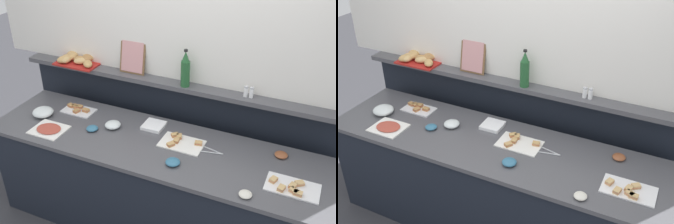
% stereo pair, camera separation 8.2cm
% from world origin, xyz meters
% --- Properties ---
extents(ground_plane, '(12.00, 12.00, 0.00)m').
position_xyz_m(ground_plane, '(0.00, 0.60, 0.00)').
color(ground_plane, '#38383D').
extents(buffet_counter, '(2.74, 0.75, 0.88)m').
position_xyz_m(buffet_counter, '(0.00, 0.00, 0.44)').
color(buffet_counter, black).
rests_on(buffet_counter, ground_plane).
extents(back_ledge_unit, '(3.02, 0.22, 1.19)m').
position_xyz_m(back_ledge_unit, '(0.00, 0.55, 0.63)').
color(back_ledge_unit, black).
rests_on(back_ledge_unit, ground_plane).
extents(sandwich_platter_front, '(0.34, 0.22, 0.04)m').
position_xyz_m(sandwich_platter_front, '(0.20, 0.08, 0.89)').
color(sandwich_platter_front, white).
rests_on(sandwich_platter_front, buffet_counter).
extents(sandwich_platter_rear, '(0.35, 0.20, 0.04)m').
position_xyz_m(sandwich_platter_rear, '(1.06, -0.10, 0.89)').
color(sandwich_platter_rear, white).
rests_on(sandwich_platter_rear, buffet_counter).
extents(sandwich_platter_side, '(0.29, 0.17, 0.04)m').
position_xyz_m(sandwich_platter_side, '(-0.83, 0.17, 0.90)').
color(sandwich_platter_side, silver).
rests_on(sandwich_platter_side, buffet_counter).
extents(cold_cuts_platter, '(0.28, 0.23, 0.02)m').
position_xyz_m(cold_cuts_platter, '(-0.86, -0.19, 0.89)').
color(cold_cuts_platter, white).
rests_on(cold_cuts_platter, buffet_counter).
extents(glass_bowl_large, '(0.18, 0.18, 0.07)m').
position_xyz_m(glass_bowl_large, '(-1.05, -0.02, 0.92)').
color(glass_bowl_large, silver).
rests_on(glass_bowl_large, buffet_counter).
extents(glass_bowl_medium, '(0.13, 0.13, 0.05)m').
position_xyz_m(glass_bowl_medium, '(-0.41, 0.06, 0.91)').
color(glass_bowl_medium, silver).
rests_on(glass_bowl_medium, buffet_counter).
extents(condiment_bowl_teal, '(0.11, 0.11, 0.04)m').
position_xyz_m(condiment_bowl_teal, '(0.24, -0.18, 0.90)').
color(condiment_bowl_teal, teal).
rests_on(condiment_bowl_teal, buffet_counter).
extents(condiment_bowl_red, '(0.09, 0.09, 0.03)m').
position_xyz_m(condiment_bowl_red, '(0.80, -0.29, 0.90)').
color(condiment_bowl_red, silver).
rests_on(condiment_bowl_red, buffet_counter).
extents(condiment_bowl_dark, '(0.10, 0.10, 0.03)m').
position_xyz_m(condiment_bowl_dark, '(-0.54, -0.04, 0.90)').
color(condiment_bowl_dark, teal).
rests_on(condiment_bowl_dark, buffet_counter).
extents(condiment_bowl_cream, '(0.10, 0.10, 0.03)m').
position_xyz_m(condiment_bowl_cream, '(0.93, 0.23, 0.90)').
color(condiment_bowl_cream, brown).
rests_on(condiment_bowl_cream, buffet_counter).
extents(serving_tongs, '(0.18, 0.08, 0.01)m').
position_xyz_m(serving_tongs, '(0.45, 0.07, 0.89)').
color(serving_tongs, '#B7BABF').
rests_on(serving_tongs, buffet_counter).
extents(napkin_stack, '(0.17, 0.17, 0.03)m').
position_xyz_m(napkin_stack, '(-0.10, 0.21, 0.90)').
color(napkin_stack, white).
rests_on(napkin_stack, buffet_counter).
extents(wine_bottle_green, '(0.08, 0.08, 0.32)m').
position_xyz_m(wine_bottle_green, '(0.07, 0.45, 1.33)').
color(wine_bottle_green, '#23562D').
rests_on(wine_bottle_green, back_ledge_unit).
extents(salt_shaker, '(0.03, 0.03, 0.09)m').
position_xyz_m(salt_shaker, '(0.57, 0.47, 1.23)').
color(salt_shaker, white).
rests_on(salt_shaker, back_ledge_unit).
extents(pepper_shaker, '(0.03, 0.03, 0.09)m').
position_xyz_m(pepper_shaker, '(0.61, 0.47, 1.23)').
color(pepper_shaker, white).
rests_on(pepper_shaker, back_ledge_unit).
extents(bread_basket, '(0.41, 0.28, 0.08)m').
position_xyz_m(bread_basket, '(-1.00, 0.48, 1.23)').
color(bread_basket, '#B2231E').
rests_on(bread_basket, back_ledge_unit).
extents(framed_picture, '(0.24, 0.07, 0.29)m').
position_xyz_m(framed_picture, '(-0.44, 0.51, 1.33)').
color(framed_picture, brown).
rests_on(framed_picture, back_ledge_unit).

